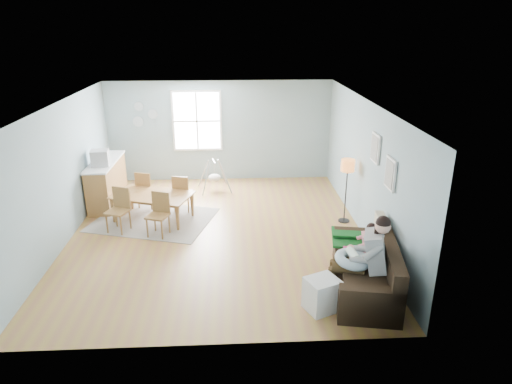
{
  "coord_description": "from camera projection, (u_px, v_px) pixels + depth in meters",
  "views": [
    {
      "loc": [
        0.33,
        -8.63,
        4.16
      ],
      "look_at": [
        0.77,
        -0.26,
        1.0
      ],
      "focal_mm": 32.0,
      "sensor_mm": 36.0,
      "label": 1
    }
  ],
  "objects": [
    {
      "name": "window",
      "position": [
        197.0,
        121.0,
        12.13
      ],
      "size": [
        1.32,
        0.08,
        1.62
      ],
      "color": "white",
      "rests_on": "room"
    },
    {
      "name": "rug",
      "position": [
        154.0,
        220.0,
        10.14
      ],
      "size": [
        2.92,
        2.51,
        0.01
      ],
      "primitive_type": "cube",
      "rotation": [
        0.0,
        0.0,
        -0.28
      ],
      "color": "gray",
      "rests_on": "room"
    },
    {
      "name": "green_throw",
      "position": [
        360.0,
        238.0,
        8.05
      ],
      "size": [
        1.11,
        0.98,
        0.04
      ],
      "primitive_type": "cube",
      "rotation": [
        0.0,
        0.0,
        -0.18
      ],
      "color": "#145B1A",
      "rests_on": "sofa"
    },
    {
      "name": "chair_ne",
      "position": [
        182.0,
        191.0,
        10.43
      ],
      "size": [
        0.47,
        0.47,
        0.88
      ],
      "color": "brown",
      "rests_on": "rug"
    },
    {
      "name": "storage_cube",
      "position": [
        321.0,
        295.0,
        6.92
      ],
      "size": [
        0.6,
        0.57,
        0.52
      ],
      "color": "white",
      "rests_on": "room"
    },
    {
      "name": "counter",
      "position": [
        107.0,
        182.0,
        10.94
      ],
      "size": [
        0.56,
        1.88,
        1.05
      ],
      "color": "olive",
      "rests_on": "room"
    },
    {
      "name": "chair_se",
      "position": [
        159.0,
        211.0,
        9.3
      ],
      "size": [
        0.52,
        0.52,
        0.9
      ],
      "color": "brown",
      "rests_on": "rug"
    },
    {
      "name": "monitor",
      "position": [
        100.0,
        158.0,
        10.36
      ],
      "size": [
        0.42,
        0.4,
        0.36
      ],
      "color": "#A8A7AC",
      "rests_on": "counter"
    },
    {
      "name": "chair_sw",
      "position": [
        119.0,
        207.0,
        9.49
      ],
      "size": [
        0.54,
        0.54,
        0.92
      ],
      "color": "brown",
      "rests_on": "rug"
    },
    {
      "name": "pictures",
      "position": [
        382.0,
        160.0,
        8.03
      ],
      "size": [
        0.05,
        1.34,
        0.74
      ],
      "color": "white",
      "rests_on": "room"
    },
    {
      "name": "wall_plates",
      "position": [
        143.0,
        115.0,
        12.01
      ],
      "size": [
        0.67,
        0.02,
        0.66
      ],
      "color": "#8695A1",
      "rests_on": "room"
    },
    {
      "name": "sofa",
      "position": [
        368.0,
        271.0,
        7.46
      ],
      "size": [
        1.29,
        2.29,
        0.88
      ],
      "color": "black",
      "rests_on": "room"
    },
    {
      "name": "baby_swing",
      "position": [
        215.0,
        177.0,
        11.8
      ],
      "size": [
        0.91,
        0.92,
        0.79
      ],
      "color": "#A8A7AC",
      "rests_on": "room"
    },
    {
      "name": "room",
      "position": [
        215.0,
        118.0,
        8.66
      ],
      "size": [
        8.4,
        9.4,
        3.9
      ],
      "color": "#AA833C"
    },
    {
      "name": "beige_pillow",
      "position": [
        381.0,
        230.0,
        7.79
      ],
      "size": [
        0.2,
        0.53,
        0.52
      ],
      "primitive_type": "cube",
      "rotation": [
        0.0,
        0.0,
        -0.11
      ],
      "color": "tan",
      "rests_on": "sofa"
    },
    {
      "name": "toddler",
      "position": [
        364.0,
        242.0,
        7.51
      ],
      "size": [
        0.56,
        0.33,
        0.85
      ],
      "color": "silver",
      "rests_on": "sofa"
    },
    {
      "name": "dining_table",
      "position": [
        153.0,
        208.0,
        10.03
      ],
      "size": [
        1.9,
        1.44,
        0.59
      ],
      "primitive_type": "imported",
      "rotation": [
        0.0,
        0.0,
        -0.33
      ],
      "color": "olive",
      "rests_on": "rug"
    },
    {
      "name": "chair_nw",
      "position": [
        146.0,
        188.0,
        10.62
      ],
      "size": [
        0.51,
        0.51,
        0.9
      ],
      "color": "brown",
      "rests_on": "rug"
    },
    {
      "name": "floor_lamp",
      "position": [
        348.0,
        171.0,
        9.66
      ],
      "size": [
        0.29,
        0.29,
        1.42
      ],
      "color": "black",
      "rests_on": "room"
    },
    {
      "name": "father",
      "position": [
        364.0,
        255.0,
        7.03
      ],
      "size": [
        1.1,
        0.7,
        1.45
      ],
      "color": "gray",
      "rests_on": "sofa"
    },
    {
      "name": "infant",
      "position": [
        353.0,
        253.0,
        7.08
      ],
      "size": [
        0.16,
        0.39,
        0.14
      ],
      "color": "white",
      "rests_on": "nursing_pillow"
    },
    {
      "name": "nursing_pillow",
      "position": [
        353.0,
        259.0,
        7.08
      ],
      "size": [
        0.71,
        0.7,
        0.23
      ],
      "primitive_type": "torus",
      "rotation": [
        0.0,
        0.14,
        -0.29
      ],
      "color": "silver",
      "rests_on": "father"
    }
  ]
}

